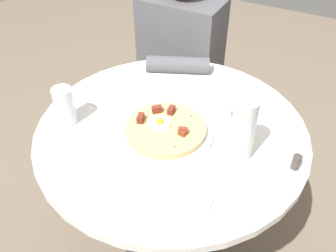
{
  "coord_description": "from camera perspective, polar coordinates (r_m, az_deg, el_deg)",
  "views": [
    {
      "loc": [
        0.44,
        -0.85,
        1.55
      ],
      "look_at": [
        -0.0,
        -0.02,
        0.75
      ],
      "focal_mm": 39.15,
      "sensor_mm": 36.0,
      "label": 1
    }
  ],
  "objects": [
    {
      "name": "salt_shaker",
      "position": [
        1.31,
        9.23,
        2.2
      ],
      "size": [
        0.03,
        0.03,
        0.05
      ],
      "primitive_type": "cylinder",
      "color": "white",
      "rests_on": "dining_table"
    },
    {
      "name": "pepper_shaker",
      "position": [
        1.17,
        19.35,
        -5.32
      ],
      "size": [
        0.03,
        0.03,
        0.05
      ],
      "primitive_type": "cylinder",
      "color": "#3F3833",
      "rests_on": "dining_table"
    },
    {
      "name": "bread_plate",
      "position": [
        1.04,
        2.26,
        -10.95
      ],
      "size": [
        0.17,
        0.17,
        0.01
      ],
      "primitive_type": "cylinder",
      "color": "white",
      "rests_on": "dining_table"
    },
    {
      "name": "ground_plane",
      "position": [
        1.82,
        0.39,
        -17.87
      ],
      "size": [
        6.0,
        6.0,
        0.0
      ],
      "primitive_type": "plane",
      "color": "#6B5B4C"
    },
    {
      "name": "fork",
      "position": [
        1.41,
        -7.96,
        4.79
      ],
      "size": [
        0.03,
        0.18,
        0.0
      ],
      "primitive_type": "cube",
      "rotation": [
        0.0,
        0.0,
        1.66
      ],
      "color": "silver",
      "rests_on": "napkin"
    },
    {
      "name": "knife",
      "position": [
        1.43,
        -9.22,
        5.1
      ],
      "size": [
        0.03,
        0.18,
        0.0
      ],
      "primitive_type": "cube",
      "rotation": [
        0.0,
        0.0,
        1.66
      ],
      "color": "silver",
      "rests_on": "napkin"
    },
    {
      "name": "pizza_plate",
      "position": [
        1.23,
        -0.55,
        -1.02
      ],
      "size": [
        0.32,
        0.32,
        0.01
      ],
      "primitive_type": "cylinder",
      "color": "white",
      "rests_on": "dining_table"
    },
    {
      "name": "dining_table",
      "position": [
        1.38,
        0.49,
        -5.63
      ],
      "size": [
        0.93,
        0.93,
        0.73
      ],
      "color": "silver",
      "rests_on": "ground_plane"
    },
    {
      "name": "breakfast_pizza",
      "position": [
        1.22,
        -0.59,
        -0.32
      ],
      "size": [
        0.27,
        0.27,
        0.05
      ],
      "color": "tan",
      "rests_on": "pizza_plate"
    },
    {
      "name": "water_bottle",
      "position": [
        1.11,
        11.61,
        -0.6
      ],
      "size": [
        0.07,
        0.07,
        0.22
      ],
      "primitive_type": "cylinder",
      "color": "silver",
      "rests_on": "dining_table"
    },
    {
      "name": "water_glass",
      "position": [
        1.29,
        -15.8,
        3.0
      ],
      "size": [
        0.07,
        0.07,
        0.14
      ],
      "primitive_type": "cylinder",
      "color": "silver",
      "rests_on": "dining_table"
    },
    {
      "name": "napkin",
      "position": [
        1.42,
        -8.57,
        4.8
      ],
      "size": [
        0.15,
        0.18,
        0.0
      ],
      "primitive_type": "cube",
      "rotation": [
        0.0,
        0.0,
        1.66
      ],
      "color": "white",
      "rests_on": "dining_table"
    },
    {
      "name": "person_seated",
      "position": [
        1.91,
        1.91,
        7.24
      ],
      "size": [
        0.43,
        0.48,
        1.14
      ],
      "color": "#2D2D33",
      "rests_on": "ground_plane"
    }
  ]
}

